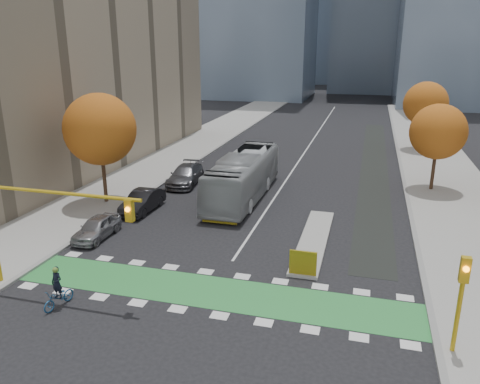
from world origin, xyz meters
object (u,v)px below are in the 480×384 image
Objects in this scene: parked_car_c at (185,175)px; bus at (243,176)px; parked_car_a at (97,228)px; hazard_board at (303,263)px; tree_west at (100,129)px; parked_car_b at (143,201)px; tree_east_far at (426,104)px; cyclist at (58,294)px; tree_east_near at (438,132)px; traffic_signal_west at (34,212)px; traffic_signal_east at (462,291)px.

bus is at bearing -26.75° from parked_car_c.
hazard_board is at bearing -8.02° from parked_car_a.
tree_west reaches higher than parked_car_a.
parked_car_a is 0.87× the size of parked_car_b.
tree_east_far is 3.85× the size of cyclist.
parked_car_a is (3.00, -6.08, -4.94)m from tree_west.
tree_west is 8.83m from parked_car_c.
tree_east_near reaches higher than parked_car_c.
parked_car_c reaches higher than parked_car_b.
bus is (5.58, 16.54, -2.27)m from traffic_signal_west.
traffic_signal_west is at bearing -71.98° from tree_west.
parked_car_a is (-13.00, 1.72, -0.12)m from hazard_board.
traffic_signal_east is at bearing -50.50° from parked_car_c.
parked_car_a is at bearing -94.76° from parked_car_b.
parked_car_b is at bearing -98.39° from parked_car_c.
tree_east_near is at bearing 86.19° from traffic_signal_east.
parked_car_c is (-5.76, 2.28, -0.96)m from bus.
parked_car_a is at bearing 172.48° from hazard_board.
parked_car_a is at bearing 120.44° from cyclist.
traffic_signal_east is 0.32× the size of bus.
parked_car_c is (-0.18, 18.82, -3.23)m from traffic_signal_west.
tree_east_far is 1.92× the size of parked_car_a.
hazard_board is at bearing -104.12° from tree_east_far.
parked_car_a is (-6.65, -10.11, -1.09)m from bus.
tree_east_far is at bearing 62.05° from traffic_signal_west.
traffic_signal_west reaches higher than parked_car_c.
tree_west is at bearing 166.41° from parked_car_b.
tree_east_far is at bearing 88.21° from tree_east_near.
tree_east_far is 38.89m from parked_car_a.
tree_east_near reaches higher than traffic_signal_east.
bus reaches higher than parked_car_c.
tree_east_near is 23.58m from parked_car_b.
traffic_signal_west is 1.87× the size of parked_car_b.
parked_car_c is (-1.83, 19.94, 0.14)m from cyclist.
hazard_board is at bearing -61.71° from bus.
tree_west reaches higher than parked_car_c.
tree_east_far is at bearing 75.29° from cyclist.
cyclist is 8.02m from parked_car_a.
parked_car_b is (-12.51, 6.92, -0.05)m from hazard_board.
hazard_board is 18.59m from parked_car_c.
traffic_signal_west is at bearing -158.45° from hazard_board.
tree_west reaches higher than bus.
bus is at bearing -157.41° from tree_east_near.
parked_car_a is (-21.00, -16.08, -4.19)m from tree_east_near.
traffic_signal_east is 20.97m from bus.
parked_car_a is at bearing -123.26° from bus.
traffic_signal_west is 7.33m from parked_car_a.
bus is 6.27m from parked_car_c.
cyclist is at bearing -67.25° from tree_west.
traffic_signal_west is 17.60m from bus.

